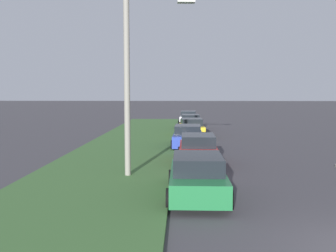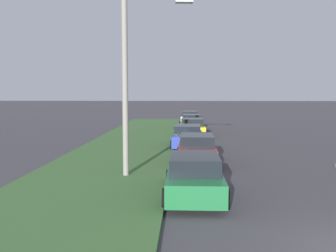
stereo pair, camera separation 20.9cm
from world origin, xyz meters
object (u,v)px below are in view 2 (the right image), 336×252
parked_car_green (194,176)px  parked_car_yellow (192,128)px  parked_car_blue (188,137)px  parked_car_white (190,118)px  streetlight (134,72)px  parked_car_red (197,149)px  parked_car_black (191,122)px

parked_car_green → parked_car_yellow: bearing=-1.0°
parked_car_blue → parked_car_white: (17.97, -0.39, 0.00)m
streetlight → parked_car_blue: bearing=-15.0°
parked_car_blue → parked_car_green: bearing=-177.3°
parked_car_green → parked_car_red: size_ratio=1.00×
parked_car_red → parked_car_white: (23.32, 0.01, 0.00)m
parked_car_blue → parked_car_black: 11.42m
parked_car_green → parked_car_yellow: (17.41, -0.28, 0.00)m
parked_car_blue → parked_car_red: bearing=-173.6°
parked_car_blue → parked_car_yellow: bearing=-1.8°
parked_car_red → parked_car_yellow: 11.46m
parked_car_black → streetlight: size_ratio=0.58×
parked_car_yellow → parked_car_red: bearing=177.0°
parked_car_white → streetlight: 26.89m
parked_car_green → parked_car_yellow: same height
streetlight → parked_car_black: bearing=-7.8°
parked_car_yellow → streetlight: streetlight is taller
parked_car_blue → streetlight: bearing=167.1°
parked_car_yellow → parked_car_blue: bearing=173.2°
parked_car_red → parked_car_white: bearing=0.6°
parked_car_green → parked_car_blue: size_ratio=0.99×
parked_car_blue → parked_car_white: size_ratio=0.99×
parked_car_green → parked_car_black: size_ratio=0.99×
parked_car_blue → parked_car_yellow: 6.13m
streetlight → parked_car_yellow: bearing=-10.4°
parked_car_green → parked_car_red: (5.95, -0.28, 0.00)m
parked_car_black → parked_car_white: size_ratio=0.99×
parked_car_green → parked_car_black: (22.71, -0.32, 0.00)m
parked_car_red → parked_car_yellow: bearing=0.6°
parked_car_red → streetlight: (-3.18, 2.69, 3.67)m
parked_car_black → parked_car_yellow: bearing=177.8°
parked_car_yellow → parked_car_black: bearing=-3.3°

